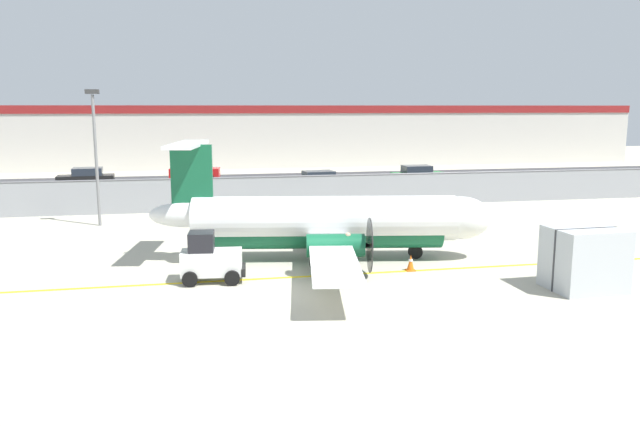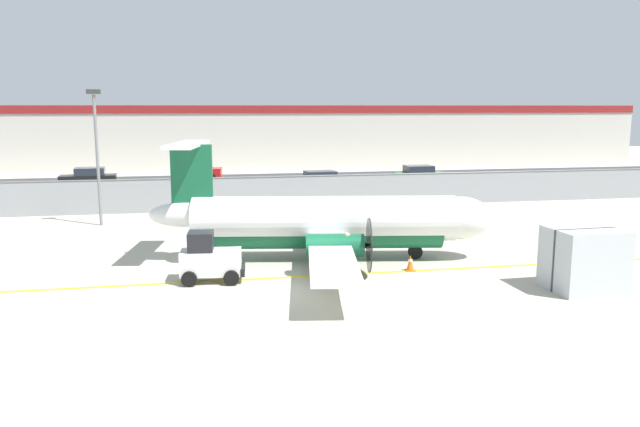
{
  "view_description": "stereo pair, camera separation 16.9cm",
  "coord_description": "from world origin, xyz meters",
  "px_view_note": "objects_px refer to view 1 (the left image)",
  "views": [
    {
      "loc": [
        -3.77,
        -20.6,
        6.37
      ],
      "look_at": [
        1.42,
        5.51,
        1.8
      ],
      "focal_mm": 35.0,
      "sensor_mm": 36.0,
      "label": 1
    },
    {
      "loc": [
        -3.61,
        -20.63,
        6.37
      ],
      "look_at": [
        1.42,
        5.51,
        1.8
      ],
      "focal_mm": 35.0,
      "sensor_mm": 36.0,
      "label": 2
    }
  ],
  "objects_px": {
    "traffic_cone_near_right": "(336,241)",
    "traffic_cone_near_left": "(411,263)",
    "commuter_airplane": "(331,222)",
    "parked_car_3": "(418,175)",
    "parked_car_2": "(320,182)",
    "apron_light_pole": "(95,146)",
    "ground_crew_worker": "(348,252)",
    "cargo_container": "(584,259)",
    "parked_car_0": "(86,178)",
    "baggage_tug": "(210,259)",
    "parked_car_1": "(195,171)"
  },
  "relations": [
    {
      "from": "parked_car_0",
      "to": "ground_crew_worker",
      "type": "bearing_deg",
      "value": 112.12
    },
    {
      "from": "traffic_cone_near_left",
      "to": "apron_light_pole",
      "type": "bearing_deg",
      "value": 137.39
    },
    {
      "from": "traffic_cone_near_left",
      "to": "traffic_cone_near_right",
      "type": "relative_size",
      "value": 1.0
    },
    {
      "from": "baggage_tug",
      "to": "ground_crew_worker",
      "type": "height_order",
      "value": "baggage_tug"
    },
    {
      "from": "apron_light_pole",
      "to": "ground_crew_worker",
      "type": "bearing_deg",
      "value": -49.55
    },
    {
      "from": "cargo_container",
      "to": "parked_car_0",
      "type": "distance_m",
      "value": 38.37
    },
    {
      "from": "ground_crew_worker",
      "to": "parked_car_0",
      "type": "height_order",
      "value": "same"
    },
    {
      "from": "parked_car_0",
      "to": "baggage_tug",
      "type": "bearing_deg",
      "value": 103.33
    },
    {
      "from": "parked_car_1",
      "to": "parked_car_2",
      "type": "relative_size",
      "value": 1.01
    },
    {
      "from": "parked_car_3",
      "to": "apron_light_pole",
      "type": "relative_size",
      "value": 0.58
    },
    {
      "from": "traffic_cone_near_right",
      "to": "traffic_cone_near_left",
      "type": "bearing_deg",
      "value": -66.28
    },
    {
      "from": "commuter_airplane",
      "to": "traffic_cone_near_right",
      "type": "relative_size",
      "value": 25.08
    },
    {
      "from": "baggage_tug",
      "to": "parked_car_1",
      "type": "relative_size",
      "value": 0.55
    },
    {
      "from": "baggage_tug",
      "to": "parked_car_0",
      "type": "distance_m",
      "value": 29.47
    },
    {
      "from": "cargo_container",
      "to": "traffic_cone_near_left",
      "type": "distance_m",
      "value": 6.3
    },
    {
      "from": "ground_crew_worker",
      "to": "traffic_cone_near_right",
      "type": "xyz_separation_m",
      "value": [
        0.63,
        4.85,
        -0.64
      ]
    },
    {
      "from": "commuter_airplane",
      "to": "baggage_tug",
      "type": "distance_m",
      "value": 5.69
    },
    {
      "from": "commuter_airplane",
      "to": "apron_light_pole",
      "type": "height_order",
      "value": "apron_light_pole"
    },
    {
      "from": "traffic_cone_near_right",
      "to": "parked_car_1",
      "type": "bearing_deg",
      "value": 102.86
    },
    {
      "from": "ground_crew_worker",
      "to": "traffic_cone_near_left",
      "type": "bearing_deg",
      "value": -95.81
    },
    {
      "from": "traffic_cone_near_left",
      "to": "parked_car_1",
      "type": "xyz_separation_m",
      "value": [
        -8.25,
        31.95,
        0.58
      ]
    },
    {
      "from": "baggage_tug",
      "to": "apron_light_pole",
      "type": "xyz_separation_m",
      "value": [
        -5.63,
        12.38,
        3.45
      ]
    },
    {
      "from": "cargo_container",
      "to": "parked_car_1",
      "type": "relative_size",
      "value": 0.56
    },
    {
      "from": "commuter_airplane",
      "to": "parked_car_3",
      "type": "xyz_separation_m",
      "value": [
        12.09,
        22.52,
        -0.71
      ]
    },
    {
      "from": "apron_light_pole",
      "to": "baggage_tug",
      "type": "bearing_deg",
      "value": -65.56
    },
    {
      "from": "ground_crew_worker",
      "to": "parked_car_3",
      "type": "bearing_deg",
      "value": -38.05
    },
    {
      "from": "traffic_cone_near_right",
      "to": "ground_crew_worker",
      "type": "bearing_deg",
      "value": -97.4
    },
    {
      "from": "commuter_airplane",
      "to": "cargo_container",
      "type": "bearing_deg",
      "value": -28.37
    },
    {
      "from": "commuter_airplane",
      "to": "parked_car_1",
      "type": "bearing_deg",
      "value": 109.9
    },
    {
      "from": "baggage_tug",
      "to": "traffic_cone_near_right",
      "type": "relative_size",
      "value": 3.78
    },
    {
      "from": "cargo_container",
      "to": "parked_car_1",
      "type": "xyz_separation_m",
      "value": [
        -13.37,
        35.55,
        -0.21
      ]
    },
    {
      "from": "parked_car_1",
      "to": "cargo_container",
      "type": "bearing_deg",
      "value": 117.76
    },
    {
      "from": "cargo_container",
      "to": "parked_car_2",
      "type": "relative_size",
      "value": 0.57
    },
    {
      "from": "commuter_airplane",
      "to": "parked_car_0",
      "type": "xyz_separation_m",
      "value": [
        -13.86,
        25.64,
        -0.71
      ]
    },
    {
      "from": "commuter_airplane",
      "to": "baggage_tug",
      "type": "relative_size",
      "value": 6.64
    },
    {
      "from": "traffic_cone_near_left",
      "to": "parked_car_2",
      "type": "height_order",
      "value": "parked_car_2"
    },
    {
      "from": "traffic_cone_near_left",
      "to": "parked_car_1",
      "type": "distance_m",
      "value": 33.01
    },
    {
      "from": "cargo_container",
      "to": "parked_car_3",
      "type": "height_order",
      "value": "cargo_container"
    },
    {
      "from": "commuter_airplane",
      "to": "parked_car_0",
      "type": "distance_m",
      "value": 29.15
    },
    {
      "from": "baggage_tug",
      "to": "ground_crew_worker",
      "type": "bearing_deg",
      "value": 2.39
    },
    {
      "from": "parked_car_2",
      "to": "parked_car_3",
      "type": "bearing_deg",
      "value": 11.03
    },
    {
      "from": "parked_car_1",
      "to": "apron_light_pole",
      "type": "distance_m",
      "value": 20.58
    },
    {
      "from": "traffic_cone_near_right",
      "to": "parked_car_1",
      "type": "relative_size",
      "value": 0.15
    },
    {
      "from": "ground_crew_worker",
      "to": "traffic_cone_near_left",
      "type": "xyz_separation_m",
      "value": [
        2.62,
        0.31,
        -0.64
      ]
    },
    {
      "from": "traffic_cone_near_right",
      "to": "parked_car_3",
      "type": "xyz_separation_m",
      "value": [
        11.38,
        20.4,
        0.58
      ]
    },
    {
      "from": "traffic_cone_near_right",
      "to": "apron_light_pole",
      "type": "relative_size",
      "value": 0.09
    },
    {
      "from": "parked_car_3",
      "to": "parked_car_1",
      "type": "bearing_deg",
      "value": 156.87
    },
    {
      "from": "commuter_airplane",
      "to": "cargo_container",
      "type": "xyz_separation_m",
      "value": [
        7.81,
        -6.02,
        -0.5
      ]
    },
    {
      "from": "cargo_container",
      "to": "parked_car_3",
      "type": "distance_m",
      "value": 28.86
    },
    {
      "from": "ground_crew_worker",
      "to": "parked_car_2",
      "type": "distance_m",
      "value": 22.87
    }
  ]
}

